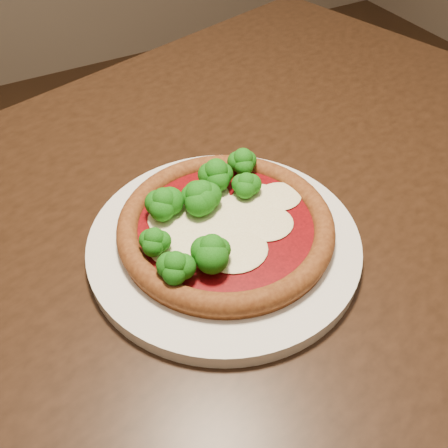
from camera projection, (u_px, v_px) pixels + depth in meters
name	position (u px, v px, depth m)	size (l,w,h in m)	color
floor	(264.00, 431.00, 1.20)	(4.00, 4.00, 0.00)	black
dining_table	(210.00, 254.00, 0.72)	(1.46, 1.14, 0.75)	black
plate	(224.00, 242.00, 0.60)	(0.32, 0.32, 0.02)	silver
pizza	(221.00, 221.00, 0.59)	(0.26, 0.26, 0.06)	brown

